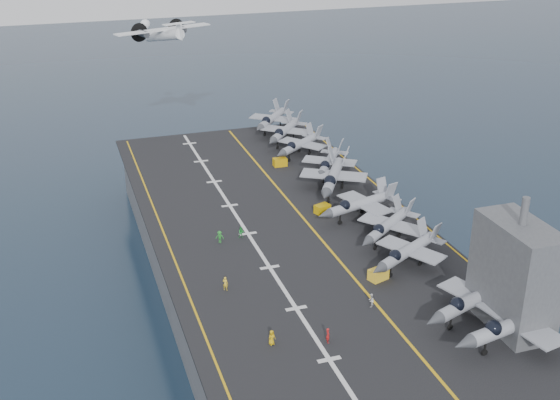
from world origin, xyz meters
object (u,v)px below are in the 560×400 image
object	(u,v)px
island_superstructure	(517,263)
tow_cart_a	(378,274)
fighter_jet_0	(516,323)
transport_plane	(164,35)

from	to	relation	value
island_superstructure	tow_cart_a	world-z (taller)	island_superstructure
fighter_jet_0	island_superstructure	bearing A→B (deg)	63.32
fighter_jet_0	tow_cart_a	distance (m)	18.22
island_superstructure	tow_cart_a	xyz separation A→B (m)	(-9.35, 13.04, -6.81)
tow_cart_a	transport_plane	world-z (taller)	transport_plane
tow_cart_a	transport_plane	xyz separation A→B (m)	(-13.08, 70.15, 17.18)
tow_cart_a	island_superstructure	bearing A→B (deg)	-54.38
fighter_jet_0	transport_plane	distance (m)	90.35
tow_cart_a	transport_plane	bearing A→B (deg)	100.56
island_superstructure	transport_plane	world-z (taller)	transport_plane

